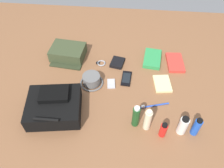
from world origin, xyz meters
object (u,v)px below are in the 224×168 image
at_px(deodorant_spray, 197,127).
at_px(wristwatch, 101,63).
at_px(backpack, 54,106).
at_px(cell_phone, 126,78).
at_px(shampoo_bottle, 136,116).
at_px(sunscreen_spray, 163,130).
at_px(toiletry_pouch, 68,53).
at_px(notepad, 162,84).
at_px(toothpaste_tube, 183,125).
at_px(travel_guidebook, 152,59).
at_px(wallet, 117,63).
at_px(lotion_bottle, 148,120).
at_px(paperback_novel, 175,63).
at_px(toothbrush, 153,106).
at_px(bucket_hat, 92,80).
at_px(media_player, 111,84).

distance_m(deodorant_spray, wristwatch, 0.80).
height_order(backpack, deodorant_spray, deodorant_spray).
bearing_deg(cell_phone, shampoo_bottle, 100.94).
bearing_deg(deodorant_spray, sunscreen_spray, 8.62).
xyz_separation_m(toiletry_pouch, shampoo_bottle, (-0.52, 0.54, 0.04)).
bearing_deg(toiletry_pouch, deodorant_spray, 146.33).
bearing_deg(notepad, toothpaste_tube, 96.01).
relative_size(shampoo_bottle, travel_guidebook, 0.78).
bearing_deg(wallet, sunscreen_spray, 129.99).
bearing_deg(lotion_bottle, sunscreen_spray, 156.41).
height_order(paperback_novel, toothbrush, same).
bearing_deg(bucket_hat, backpack, 53.19).
height_order(sunscreen_spray, lotion_bottle, lotion_bottle).
height_order(lotion_bottle, wristwatch, lotion_bottle).
distance_m(backpack, travel_guidebook, 0.80).
xyz_separation_m(media_player, notepad, (-0.35, -0.03, 0.00)).
xyz_separation_m(deodorant_spray, notepad, (0.16, -0.36, -0.06)).
height_order(backpack, toiletry_pouch, backpack).
relative_size(deodorant_spray, paperback_novel, 0.67).
relative_size(toiletry_pouch, shampoo_bottle, 1.58).
height_order(backpack, wallet, backpack).
relative_size(toothpaste_tube, shampoo_bottle, 0.83).
bearing_deg(shampoo_bottle, wristwatch, -61.70).
height_order(toothbrush, notepad, toothbrush).
bearing_deg(shampoo_bottle, sunscreen_spray, 160.10).
bearing_deg(sunscreen_spray, wristwatch, -52.46).
bearing_deg(toiletry_pouch, wristwatch, 168.39).
xyz_separation_m(deodorant_spray, travel_guidebook, (0.22, -0.59, -0.05)).
height_order(bucket_hat, toothbrush, bucket_hat).
relative_size(cell_phone, toothbrush, 0.76).
xyz_separation_m(toiletry_pouch, toothpaste_tube, (-0.79, 0.57, 0.02)).
xyz_separation_m(sunscreen_spray, paperback_novel, (-0.13, -0.60, -0.04)).
height_order(toiletry_pouch, travel_guidebook, toiletry_pouch).
distance_m(paperback_novel, media_player, 0.52).
bearing_deg(bucket_hat, sunscreen_spray, 142.59).
bearing_deg(bucket_hat, lotion_bottle, 139.81).
bearing_deg(toothpaste_tube, shampoo_bottle, -5.81).
distance_m(bucket_hat, media_player, 0.14).
distance_m(lotion_bottle, shampoo_bottle, 0.07).
xyz_separation_m(travel_guidebook, media_player, (0.29, 0.27, -0.01)).
height_order(backpack, bucket_hat, backpack).
xyz_separation_m(backpack, bucket_hat, (-0.19, -0.25, -0.03)).
distance_m(toiletry_pouch, notepad, 0.73).
height_order(toiletry_pouch, wallet, toiletry_pouch).
bearing_deg(wallet, deodorant_spray, 144.08).
relative_size(backpack, media_player, 3.92).
xyz_separation_m(sunscreen_spray, toothbrush, (0.04, -0.20, -0.05)).
relative_size(toothbrush, notepad, 1.22).
xyz_separation_m(sunscreen_spray, shampoo_bottle, (0.16, -0.06, 0.03)).
bearing_deg(travel_guidebook, wallet, 13.58).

